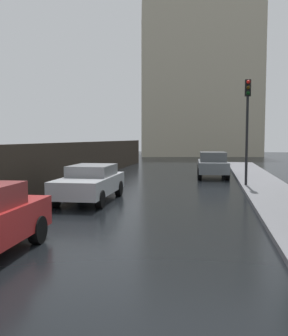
{
  "coord_description": "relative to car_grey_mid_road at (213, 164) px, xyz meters",
  "views": [
    {
      "loc": [
        2.63,
        -5.86,
        2.33
      ],
      "look_at": [
        0.6,
        5.7,
        1.41
      ],
      "focal_mm": 41.34,
      "sensor_mm": 36.0,
      "label": 1
    }
  ],
  "objects": [
    {
      "name": "car_silver_far_ahead",
      "position": [
        -4.48,
        -9.4,
        -0.09
      ],
      "size": [
        1.83,
        4.31,
        1.31
      ],
      "rotation": [
        0.0,
        0.0,
        3.16
      ],
      "color": "#B2B5BA",
      "rests_on": "ground"
    },
    {
      "name": "distant_tower",
      "position": [
        -1.98,
        29.16,
        8.58
      ],
      "size": [
        16.45,
        12.1,
        18.74
      ],
      "color": "#B2A88E",
      "rests_on": "ground"
    },
    {
      "name": "traffic_light",
      "position": [
        1.53,
        -4.63,
        2.68
      ],
      "size": [
        0.26,
        0.39,
        4.85
      ],
      "color": "black",
      "rests_on": "sidewalk_strip"
    },
    {
      "name": "car_grey_mid_road",
      "position": [
        0.0,
        0.0,
        0.0
      ],
      "size": [
        1.9,
        4.3,
        1.51
      ],
      "rotation": [
        0.0,
        0.0,
        0.05
      ],
      "color": "slate",
      "rests_on": "ground"
    },
    {
      "name": "ground",
      "position": [
        -2.68,
        -17.22,
        -0.78
      ],
      "size": [
        120.0,
        120.0,
        0.0
      ],
      "primitive_type": "plane",
      "color": "black"
    }
  ]
}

